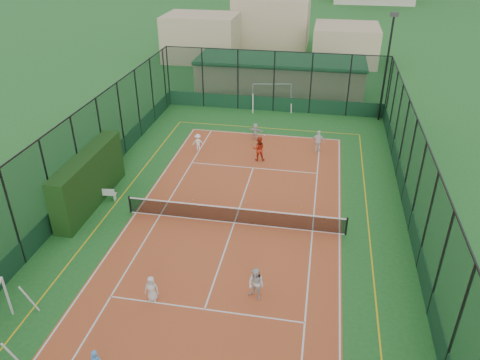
% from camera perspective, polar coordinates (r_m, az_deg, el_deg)
% --- Properties ---
extents(ground, '(300.00, 300.00, 0.00)m').
position_cam_1_polar(ground, '(24.87, -0.71, -5.27)').
color(ground, '#205E26').
rests_on(ground, ground).
extents(court_slab, '(11.17, 23.97, 0.01)m').
position_cam_1_polar(court_slab, '(24.86, -0.71, -5.26)').
color(court_slab, '#BE4B2A').
rests_on(court_slab, ground).
extents(tennis_net, '(11.67, 0.12, 1.06)m').
position_cam_1_polar(tennis_net, '(24.57, -0.71, -4.25)').
color(tennis_net, black).
rests_on(tennis_net, ground).
extents(perimeter_fence, '(18.12, 34.12, 5.00)m').
position_cam_1_polar(perimeter_fence, '(23.55, -0.74, -0.24)').
color(perimeter_fence, black).
rests_on(perimeter_fence, ground).
extents(floodlight_ne, '(0.60, 0.26, 8.25)m').
position_cam_1_polar(floodlight_ne, '(38.32, 17.37, 12.81)').
color(floodlight_ne, black).
rests_on(floodlight_ne, ground).
extents(clubhouse, '(15.20, 7.20, 3.15)m').
position_cam_1_polar(clubhouse, '(44.12, 4.90, 12.57)').
color(clubhouse, tan).
rests_on(clubhouse, ground).
extents(hedge_left, '(1.02, 6.82, 2.98)m').
position_cam_1_polar(hedge_left, '(27.18, -17.91, 0.08)').
color(hedge_left, black).
rests_on(hedge_left, ground).
extents(white_bench, '(1.47, 0.58, 0.80)m').
position_cam_1_polar(white_bench, '(27.80, -16.28, -1.57)').
color(white_bench, white).
rests_on(white_bench, ground).
extents(futsal_goal_far, '(3.42, 1.53, 2.13)m').
position_cam_1_polar(futsal_goal_far, '(40.09, 3.88, 10.14)').
color(futsal_goal_far, white).
rests_on(futsal_goal_far, ground).
extents(child_near_left, '(0.63, 0.46, 1.19)m').
position_cam_1_polar(child_near_left, '(20.32, -10.72, -12.89)').
color(child_near_left, silver).
rests_on(child_near_left, court_slab).
extents(child_near_right, '(0.92, 0.86, 1.52)m').
position_cam_1_polar(child_near_right, '(19.96, 1.96, -12.57)').
color(child_near_right, silver).
rests_on(child_near_right, court_slab).
extents(child_far_left, '(0.87, 0.66, 1.20)m').
position_cam_1_polar(child_far_left, '(32.57, -5.15, 4.62)').
color(child_far_left, white).
rests_on(child_far_left, court_slab).
extents(child_far_right, '(0.97, 0.59, 1.55)m').
position_cam_1_polar(child_far_right, '(32.60, 9.53, 4.68)').
color(child_far_right, white).
rests_on(child_far_right, court_slab).
extents(child_far_back, '(1.17, 0.59, 1.21)m').
position_cam_1_polar(child_far_back, '(34.19, 1.90, 5.96)').
color(child_far_back, silver).
rests_on(child_far_back, court_slab).
extents(coach, '(0.90, 0.75, 1.66)m').
position_cam_1_polar(coach, '(30.96, 2.30, 3.84)').
color(coach, '#B02812').
rests_on(coach, court_slab).
extents(tennis_balls, '(6.25, 0.96, 0.07)m').
position_cam_1_polar(tennis_balls, '(26.32, 0.65, -3.03)').
color(tennis_balls, '#CCE033').
rests_on(tennis_balls, court_slab).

